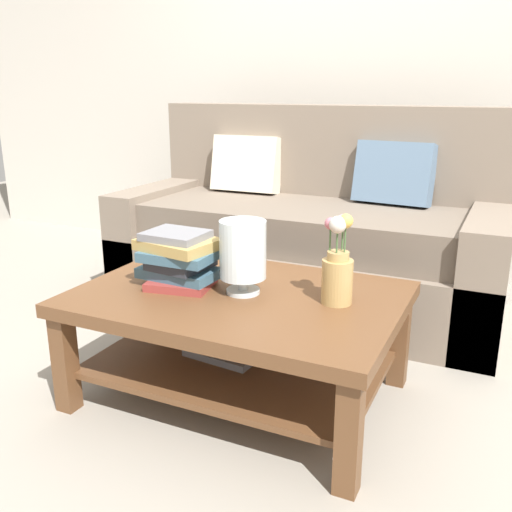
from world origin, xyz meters
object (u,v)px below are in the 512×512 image
Objects in this scene: couch at (310,237)px; coffee_table at (239,321)px; flower_pitcher at (338,268)px; glass_hurricane_vase at (243,252)px; book_stack_main at (179,258)px.

coffee_table is at bearing -84.01° from couch.
glass_hurricane_vase is at bearing -171.59° from flower_pitcher.
book_stack_main is at bearing -173.32° from coffee_table.
glass_hurricane_vase is (0.13, -1.09, 0.22)m from couch.
book_stack_main is (-0.12, -1.12, 0.17)m from couch.
book_stack_main is 0.26m from glass_hurricane_vase.
coffee_table is 3.67× the size of flower_pitcher.
couch is 6.51× the size of book_stack_main.
couch is at bearing 83.92° from book_stack_main.
flower_pitcher reaches higher than book_stack_main.
couch is 1.14m from book_stack_main.
glass_hurricane_vase reaches higher than book_stack_main.
book_stack_main is at bearing -96.08° from couch.
glass_hurricane_vase is (0.02, 0.00, 0.27)m from coffee_table.
glass_hurricane_vase is 0.85× the size of flower_pitcher.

